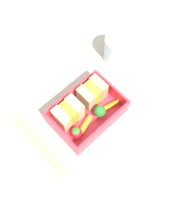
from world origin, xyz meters
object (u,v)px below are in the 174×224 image
Objects in this scene: carrot_stick_left at (111,105)px; drinking_glass at (116,48)px; strawberry_far_left at (76,133)px; carrot_stick_far_left at (85,124)px; sandwich_center_left at (92,93)px; broccoli_floret at (100,111)px; chopstick_pair at (38,143)px; sandwich_left at (68,113)px.

drinking_glass is at bearing 39.91° from carrot_stick_left.
strawberry_far_left is 3.36cm from carrot_stick_far_left.
broccoli_floret is (-1.74, -4.63, -0.86)cm from sandwich_center_left.
broccoli_floret is at bearing -17.59° from chopstick_pair.
chopstick_pair is at bearing -171.19° from drinking_glass.
sandwich_left reaches higher than carrot_stick_left.
broccoli_floret is 0.18× the size of chopstick_pair.
carrot_stick_far_left is at bearing 176.31° from broccoli_floret.
sandwich_left is at bearing 180.00° from sandwich_center_left.
carrot_stick_left is at bearing -26.26° from sandwich_left.
sandwich_center_left is 15.42cm from drinking_glass.
carrot_stick_left is 0.59× the size of drinking_glass.
sandwich_left is 5.16cm from carrot_stick_far_left.
carrot_stick_far_left is 23.02cm from drinking_glass.
drinking_glass is at bearing 25.31° from carrot_stick_far_left.
chopstick_pair is at bearing 157.34° from carrot_stick_far_left.
sandwich_center_left reaches higher than chopstick_pair.
sandwich_left is 1.43× the size of carrot_stick_left.
broccoli_floret is at bearing 175.87° from carrot_stick_left.
carrot_stick_far_left is at bearing -69.82° from sandwich_left.
broccoli_floret reaches higher than carrot_stick_far_left.
carrot_stick_left is (3.75, -0.27, -1.60)cm from broccoli_floret.
drinking_glass is (32.26, 5.00, 3.50)cm from chopstick_pair.
strawberry_far_left is 0.17× the size of chopstick_pair.
drinking_glass is at bearing 8.81° from chopstick_pair.
strawberry_far_left reaches higher than carrot_stick_left.
drinking_glass reaches higher than carrot_stick_left.
sandwich_center_left is at bearing 25.40° from strawberry_far_left.
carrot_stick_far_left reaches higher than carrot_stick_left.
sandwich_left reaches higher than broccoli_floret.
broccoli_floret is at bearing -36.81° from sandwich_left.
broccoli_floret is 0.84× the size of carrot_stick_left.
drinking_glass is (22.33, 5.48, -0.43)cm from sandwich_left.
drinking_glass is (20.74, 9.81, 1.88)cm from carrot_stick_far_left.
strawberry_far_left reaches higher than carrot_stick_far_left.
carrot_stick_far_left is at bearing -22.66° from chopstick_pair.
chopstick_pair is at bearing 178.46° from sandwich_center_left.
broccoli_floret is 17.17cm from chopstick_pair.
carrot_stick_far_left is 8.36cm from carrot_stick_left.
strawberry_far_left is at bearing -110.06° from sandwich_left.
sandwich_left reaches higher than strawberry_far_left.
chopstick_pair is at bearing 162.41° from broccoli_floret.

